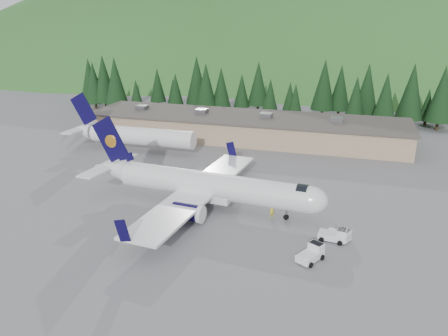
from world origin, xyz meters
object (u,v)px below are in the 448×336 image
baggage_tug_c (312,253)px  baggage_tug_b (340,235)px  terminal_building (244,127)px  airliner (205,186)px  ramp_worker (272,211)px  baggage_tug_a (335,235)px  second_airliner (129,135)px

baggage_tug_c → baggage_tug_b: bearing=1.4°
baggage_tug_c → terminal_building: bearing=50.9°
airliner → ramp_worker: 10.18m
airliner → terminal_building: (-3.95, 37.91, -0.59)m
terminal_building → baggage_tug_c: bearing=-67.3°
airliner → baggage_tug_c: airliner is taller
baggage_tug_a → ramp_worker: (-8.67, 4.53, 0.03)m
second_airliner → baggage_tug_a: second_airliner is taller
second_airliner → terminal_building: second_airliner is taller
baggage_tug_b → baggage_tug_c: (-2.84, -5.63, 0.10)m
baggage_tug_a → baggage_tug_c: bearing=-106.3°
second_airliner → ramp_worker: bearing=-33.8°
airliner → ramp_worker: (9.87, -0.68, -2.39)m
baggage_tug_c → ramp_worker: bearing=61.5°
baggage_tug_b → ramp_worker: bearing=-178.6°
baggage_tug_a → terminal_building: size_ratio=0.05×
second_airliner → terminal_building: bearing=38.8°
airliner → baggage_tug_b: size_ratio=10.97×
terminal_building → airliner: bearing=-84.0°
airliner → baggage_tug_c: 19.51m
second_airliner → baggage_tug_c: second_airliner is taller
second_airliner → baggage_tug_b: size_ratio=8.31×
ramp_worker → baggage_tug_c: bearing=87.8°
terminal_building → baggage_tug_a: bearing=-62.5°
second_airliner → baggage_tug_b: 50.70m
second_airliner → airliner: bearing=-42.5°
second_airliner → ramp_worker: (33.74, -22.59, -2.50)m
baggage_tug_b → terminal_building: size_ratio=0.05×
second_airliner → baggage_tug_b: bearing=-31.8°
baggage_tug_b → baggage_tug_c: 6.31m
airliner → second_airliner: airliner is taller
second_airliner → terminal_building: (19.91, 16.00, -0.70)m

